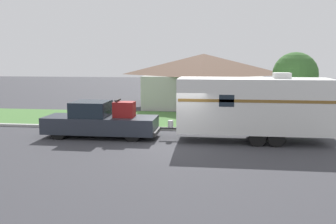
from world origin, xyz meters
TOP-DOWN VIEW (x-y plane):
  - ground_plane at (0.00, 0.00)m, footprint 120.00×120.00m
  - curb_strip at (0.00, 3.75)m, footprint 80.00×0.30m
  - lawn_strip at (0.00, 7.40)m, footprint 80.00×7.00m
  - house_across_street at (0.57, 15.12)m, footprint 10.20×8.40m
  - pickup_truck at (-4.30, 1.42)m, footprint 5.99×2.00m
  - travel_trailer at (3.53, 1.42)m, footprint 8.30×2.42m
  - mailbox at (6.22, 4.75)m, footprint 0.48×0.20m
  - tree_in_yard at (6.36, 5.91)m, footprint 2.66×2.66m

SIDE VIEW (x-z plane):
  - ground_plane at x=0.00m, z-range 0.00..0.00m
  - lawn_strip at x=0.00m, z-range 0.00..0.03m
  - curb_strip at x=0.00m, z-range 0.00..0.14m
  - pickup_truck at x=-4.30m, z-range -0.16..1.86m
  - mailbox at x=6.22m, z-range 0.35..1.66m
  - travel_trailer at x=3.53m, z-range 0.10..3.53m
  - house_across_street at x=0.57m, z-range 0.08..4.55m
  - tree_in_yard at x=6.36m, z-range 0.90..5.38m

